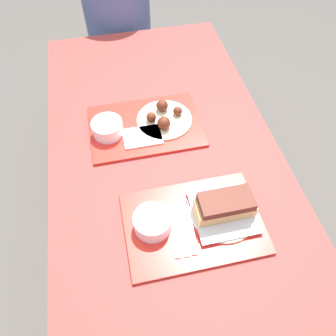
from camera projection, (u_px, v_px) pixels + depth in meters
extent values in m
plane|color=#4C4742|center=(170.00, 256.00, 1.79)|extent=(12.00, 12.00, 0.00)
cube|color=maroon|center=(171.00, 177.00, 1.19)|extent=(0.86, 1.89, 0.04)
cylinder|color=maroon|center=(79.00, 109.00, 1.95)|extent=(0.07, 0.07, 0.73)
cylinder|color=maroon|center=(198.00, 92.00, 2.04)|extent=(0.07, 0.07, 0.73)
cube|color=maroon|center=(132.00, 62.00, 2.12)|extent=(0.81, 0.28, 0.04)
cylinder|color=maroon|center=(85.00, 96.00, 2.26)|extent=(0.06, 0.06, 0.41)
cylinder|color=maroon|center=(182.00, 83.00, 2.34)|extent=(0.06, 0.06, 0.41)
cube|color=red|center=(193.00, 223.00, 1.05)|extent=(0.44, 0.31, 0.01)
cube|color=red|center=(146.00, 126.00, 1.30)|extent=(0.44, 0.31, 0.01)
cylinder|color=silver|center=(152.00, 222.00, 1.01)|extent=(0.12, 0.12, 0.06)
cylinder|color=beige|center=(152.00, 219.00, 0.99)|extent=(0.10, 0.10, 0.01)
cylinder|color=beige|center=(223.00, 213.00, 1.06)|extent=(0.21, 0.21, 0.01)
cube|color=silver|center=(223.00, 212.00, 1.05)|extent=(0.20, 0.20, 0.01)
cube|color=tan|center=(225.00, 207.00, 1.03)|extent=(0.19, 0.08, 0.05)
cube|color=#4C1E14|center=(226.00, 201.00, 1.00)|extent=(0.17, 0.09, 0.03)
cube|color=white|center=(184.00, 230.00, 1.02)|extent=(0.04, 0.17, 0.00)
cube|color=white|center=(191.00, 229.00, 1.02)|extent=(0.04, 0.17, 0.00)
cube|color=white|center=(177.00, 232.00, 1.02)|extent=(0.05, 0.17, 0.00)
cube|color=#3F3F47|center=(192.00, 203.00, 1.08)|extent=(0.04, 0.03, 0.01)
cylinder|color=silver|center=(108.00, 128.00, 1.25)|extent=(0.12, 0.12, 0.06)
cylinder|color=beige|center=(107.00, 124.00, 1.23)|extent=(0.10, 0.10, 0.01)
cylinder|color=beige|center=(164.00, 120.00, 1.31)|extent=(0.22, 0.22, 0.01)
sphere|color=#562314|center=(178.00, 111.00, 1.31)|extent=(0.04, 0.04, 0.04)
sphere|color=#562314|center=(162.00, 106.00, 1.32)|extent=(0.05, 0.05, 0.05)
sphere|color=#562314|center=(151.00, 117.00, 1.28)|extent=(0.04, 0.04, 0.04)
sphere|color=#562314|center=(164.00, 123.00, 1.26)|extent=(0.05, 0.05, 0.05)
cube|color=white|center=(142.00, 137.00, 1.25)|extent=(0.15, 0.10, 0.01)
cylinder|color=#4C6093|center=(118.00, 19.00, 1.88)|extent=(0.37, 0.37, 0.55)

